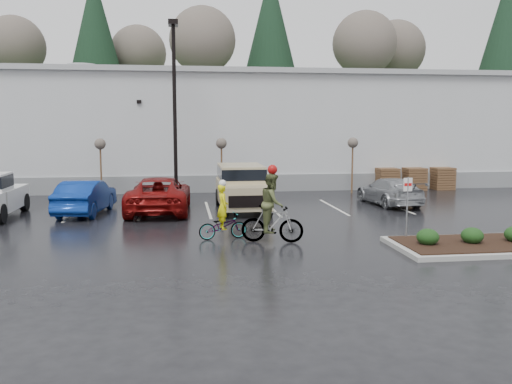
{
  "coord_description": "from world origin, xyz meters",
  "views": [
    {
      "loc": [
        -3.66,
        -16.9,
        3.96
      ],
      "look_at": [
        -0.8,
        4.03,
        1.3
      ],
      "focal_mm": 38.0,
      "sensor_mm": 36.0,
      "label": 1
    }
  ],
  "objects": [
    {
      "name": "pallet_stack_c",
      "position": [
        12.0,
        14.0,
        0.68
      ],
      "size": [
        1.2,
        1.2,
        1.35
      ],
      "primitive_type": "cube",
      "color": "#4A2F1D",
      "rests_on": "ground"
    },
    {
      "name": "cyclist_olive",
      "position": [
        -0.7,
        0.74,
        0.94
      ],
      "size": [
        2.1,
        1.09,
        2.62
      ],
      "rotation": [
        0.0,
        0.0,
        1.31
      ],
      "color": "#3F3F44",
      "rests_on": "ground"
    },
    {
      "name": "wooded_ridge",
      "position": [
        0.0,
        45.0,
        3.0
      ],
      "size": [
        80.0,
        25.0,
        6.0
      ],
      "primitive_type": "cube",
      "color": "#1C3917",
      "rests_on": "ground"
    },
    {
      "name": "pallet_stack_b",
      "position": [
        10.2,
        14.0,
        0.68
      ],
      "size": [
        1.2,
        1.2,
        1.35
      ],
      "primitive_type": "cube",
      "color": "#4A2F1D",
      "rests_on": "ground"
    },
    {
      "name": "car_red",
      "position": [
        -4.71,
        7.67,
        0.8
      ],
      "size": [
        2.9,
        5.86,
        1.6
      ],
      "primitive_type": "imported",
      "rotation": [
        0.0,
        0.0,
        3.1
      ],
      "color": "maroon",
      "rests_on": "ground"
    },
    {
      "name": "ground",
      "position": [
        0.0,
        0.0,
        0.0
      ],
      "size": [
        120.0,
        120.0,
        0.0
      ],
      "primitive_type": "plane",
      "color": "black",
      "rests_on": "ground"
    },
    {
      "name": "warehouse",
      "position": [
        0.0,
        21.99,
        3.65
      ],
      "size": [
        60.5,
        15.5,
        7.2
      ],
      "color": "#B3B6B8",
      "rests_on": "ground"
    },
    {
      "name": "shrub_a",
      "position": [
        4.0,
        -1.0,
        0.41
      ],
      "size": [
        0.7,
        0.7,
        0.52
      ],
      "primitive_type": "ellipsoid",
      "color": "#183211",
      "rests_on": "curb_island"
    },
    {
      "name": "cyclist_hivis",
      "position": [
        -2.3,
        1.5,
        0.65
      ],
      "size": [
        1.78,
        0.89,
        2.06
      ],
      "rotation": [
        0.0,
        0.0,
        1.75
      ],
      "color": "#3F3F44",
      "rests_on": "ground"
    },
    {
      "name": "shrub_b",
      "position": [
        5.5,
        -1.0,
        0.41
      ],
      "size": [
        0.7,
        0.7,
        0.52
      ],
      "primitive_type": "ellipsoid",
      "color": "#183211",
      "rests_on": "curb_island"
    },
    {
      "name": "sapling_west",
      "position": [
        -8.0,
        13.0,
        2.73
      ],
      "size": [
        0.6,
        0.6,
        3.2
      ],
      "color": "#4A2F1D",
      "rests_on": "ground"
    },
    {
      "name": "sapling_east",
      "position": [
        6.0,
        13.0,
        2.73
      ],
      "size": [
        0.6,
        0.6,
        3.2
      ],
      "color": "#4A2F1D",
      "rests_on": "ground"
    },
    {
      "name": "pallet_stack_a",
      "position": [
        8.5,
        14.0,
        0.68
      ],
      "size": [
        1.2,
        1.2,
        1.35
      ],
      "primitive_type": "cube",
      "color": "#4A2F1D",
      "rests_on": "ground"
    },
    {
      "name": "suv_tan",
      "position": [
        -0.94,
        7.76,
        1.03
      ],
      "size": [
        2.2,
        5.1,
        2.06
      ],
      "primitive_type": null,
      "color": "tan",
      "rests_on": "ground"
    },
    {
      "name": "car_far_silver",
      "position": [
        6.43,
        8.41,
        0.67
      ],
      "size": [
        2.27,
        4.75,
        1.33
      ],
      "primitive_type": "imported",
      "rotation": [
        0.0,
        0.0,
        3.23
      ],
      "color": "#9B9EA2",
      "rests_on": "ground"
    },
    {
      "name": "lamppost",
      "position": [
        -4.0,
        12.0,
        5.69
      ],
      "size": [
        0.5,
        1.0,
        9.22
      ],
      "color": "black",
      "rests_on": "ground"
    },
    {
      "name": "car_blue",
      "position": [
        -7.93,
        7.65,
        0.75
      ],
      "size": [
        2.19,
        4.75,
        1.51
      ],
      "primitive_type": "imported",
      "rotation": [
        0.0,
        0.0,
        3.01
      ],
      "color": "navy",
      "rests_on": "ground"
    },
    {
      "name": "sapling_mid",
      "position": [
        -1.5,
        13.0,
        2.73
      ],
      "size": [
        0.6,
        0.6,
        3.2
      ],
      "color": "#4A2F1D",
      "rests_on": "ground"
    },
    {
      "name": "fire_lane_sign",
      "position": [
        3.8,
        0.2,
        1.41
      ],
      "size": [
        0.3,
        0.05,
        2.2
      ],
      "color": "gray",
      "rests_on": "ground"
    }
  ]
}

